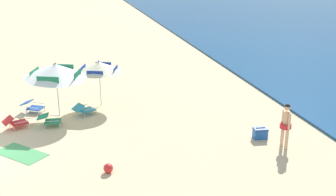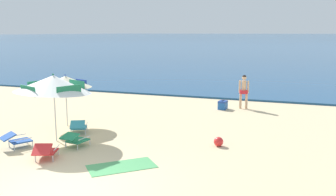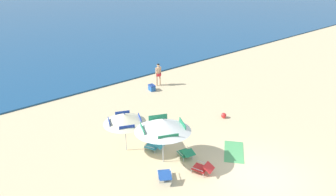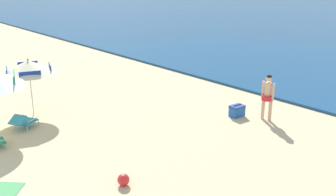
% 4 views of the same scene
% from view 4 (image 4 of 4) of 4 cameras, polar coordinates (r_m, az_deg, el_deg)
% --- Properties ---
extents(beach_umbrella_striped_second, '(2.77, 2.77, 2.01)m').
position_cam_4_polar(beach_umbrella_striped_second, '(15.03, -18.61, 4.08)').
color(beach_umbrella_striped_second, silver).
rests_on(beach_umbrella_striped_second, ground).
extents(lounge_chair_under_umbrella, '(0.86, 1.02, 0.52)m').
position_cam_4_polar(lounge_chair_under_umbrella, '(14.22, -19.25, -2.99)').
color(lounge_chair_under_umbrella, teal).
rests_on(lounge_chair_under_umbrella, ground).
extents(person_standing_near_shore, '(0.48, 0.39, 1.61)m').
position_cam_4_polar(person_standing_near_shore, '(14.32, 13.55, 0.52)').
color(person_standing_near_shore, '#D8A87F').
rests_on(person_standing_near_shore, ground).
extents(cooler_box, '(0.42, 0.54, 0.43)m').
position_cam_4_polar(cooler_box, '(14.68, 9.45, -1.74)').
color(cooler_box, '#1E56A8').
rests_on(cooler_box, ground).
extents(beach_ball, '(0.30, 0.30, 0.30)m').
position_cam_4_polar(beach_ball, '(10.39, -6.15, -11.11)').
color(beach_ball, red).
rests_on(beach_ball, ground).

